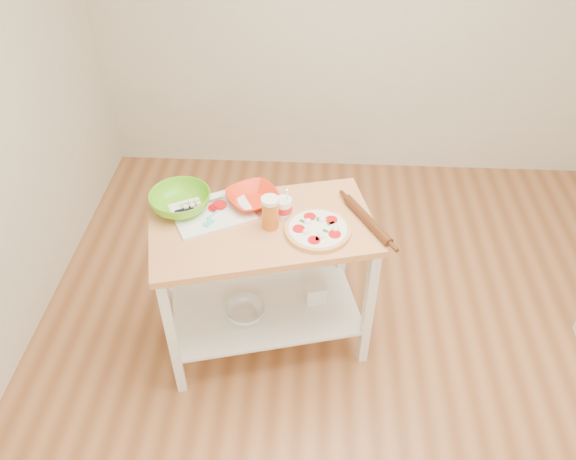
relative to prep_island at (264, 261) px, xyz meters
The scene contains 13 objects.
room_shell 0.96m from the prep_island, 30.64° to the right, with size 4.04×4.54×2.74m.
prep_island is the anchor object (origin of this frame).
pizza 0.39m from the prep_island, ahead, with size 0.33×0.33×0.05m.
cutting_board 0.39m from the prep_island, 162.45° to the left, with size 0.49×0.45×0.04m.
spatula 0.38m from the prep_island, behind, with size 0.08×0.15×0.01m.
knife 0.47m from the prep_island, 164.67° to the left, with size 0.24×0.16×0.01m.
orange_bowl 0.34m from the prep_island, 110.03° to the left, with size 0.26×0.26×0.06m, color red.
green_bowl 0.54m from the prep_island, 165.91° to the left, with size 0.32×0.32×0.10m, color #5EB517.
beer_pint 0.35m from the prep_island, 10.71° to the right, with size 0.09×0.09×0.18m.
yogurt_tub 0.33m from the prep_island, 38.27° to the left, with size 0.09×0.09×0.19m.
rolling_pin 0.60m from the prep_island, ahead, with size 0.05×0.05×0.40m, color #502712.
shelf_glass_bowl 0.37m from the prep_island, 151.27° to the right, with size 0.23×0.23×0.07m, color silver.
shelf_bin 0.45m from the prep_island, 18.90° to the left, with size 0.12×0.12×0.12m, color white.
Camera 1 is at (-0.31, -1.84, 2.75)m, focal length 35.00 mm.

